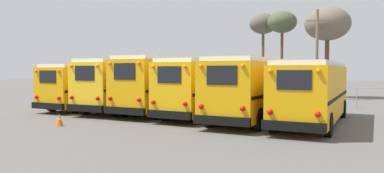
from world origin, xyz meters
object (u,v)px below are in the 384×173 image
school_bus_0 (107,84)px  school_bus_3 (215,85)px  school_bus_2 (176,82)px  traffic_cone (59,120)px  school_bus_4 (259,87)px  school_bus_5 (313,90)px  bare_tree_2 (327,24)px  school_bus_1 (134,83)px  bare_tree_1 (282,23)px  utility_pole (317,52)px  bare_tree_0 (263,25)px

school_bus_0 → school_bus_3: school_bus_3 is taller
school_bus_2 → traffic_cone: size_ratio=17.56×
school_bus_4 → traffic_cone: school_bus_4 is taller
school_bus_5 → bare_tree_2: bearing=94.6°
school_bus_5 → school_bus_1: bearing=172.7°
school_bus_5 → bare_tree_1: (-6.36, 21.32, 5.93)m
school_bus_2 → bare_tree_2: (7.08, 16.25, 4.99)m
school_bus_1 → school_bus_2: 2.87m
school_bus_0 → school_bus_5: 14.40m
utility_pole → bare_tree_0: size_ratio=0.88×
bare_tree_0 → bare_tree_2: bearing=-32.7°
school_bus_1 → bare_tree_1: 21.29m
school_bus_3 → school_bus_4: 2.99m
school_bus_1 → school_bus_3: school_bus_1 is taller
school_bus_0 → school_bus_1: school_bus_1 is taller
school_bus_2 → utility_pole: utility_pole is taller
school_bus_2 → school_bus_0: bearing=175.9°
utility_pole → bare_tree_1: size_ratio=0.89×
utility_pole → bare_tree_0: 10.68m
school_bus_5 → bare_tree_1: bearing=106.6°
school_bus_2 → school_bus_3: size_ratio=1.01×
school_bus_0 → utility_pole: bearing=47.1°
school_bus_0 → school_bus_2: school_bus_2 is taller
bare_tree_1 → utility_pole: bearing=-53.4°
utility_pole → bare_tree_1: bearing=126.6°
school_bus_2 → utility_pole: 15.25m
school_bus_2 → school_bus_4: bearing=-12.9°
school_bus_0 → school_bus_4: school_bus_4 is taller
school_bus_1 → school_bus_4: 8.58m
school_bus_2 → traffic_cone: (-1.88, -7.73, -1.52)m
school_bus_1 → school_bus_2: school_bus_2 is taller
school_bus_0 → utility_pole: size_ratio=1.34×
traffic_cone → school_bus_5: bearing=29.4°
school_bus_3 → utility_pole: (3.70, 13.95, 2.40)m
school_bus_0 → school_bus_4: bearing=-8.6°
school_bus_4 → bare_tree_0: 23.83m
school_bus_5 → traffic_cone: bearing=-150.6°
school_bus_0 → school_bus_3: 8.57m
school_bus_1 → bare_tree_0: bare_tree_0 is taller
bare_tree_2 → school_bus_5: bearing=-85.4°
school_bus_0 → bare_tree_0: bearing=75.3°
school_bus_3 → school_bus_5: school_bus_3 is taller
school_bus_1 → bare_tree_2: bare_tree_2 is taller
utility_pole → traffic_cone: bearing=-111.6°
school_bus_0 → utility_pole: 18.15m
school_bus_0 → utility_pole: (12.23, 13.17, 2.51)m
school_bus_4 → school_bus_5: school_bus_4 is taller
bare_tree_2 → school_bus_1: bearing=-120.8°
school_bus_4 → school_bus_2: bearing=167.1°
school_bus_0 → school_bus_5: school_bus_5 is taller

